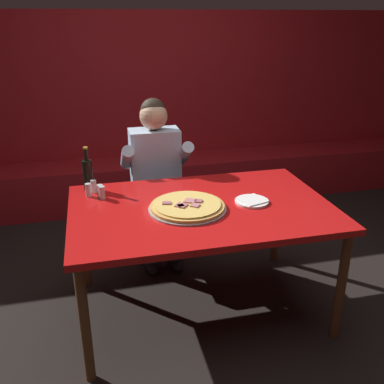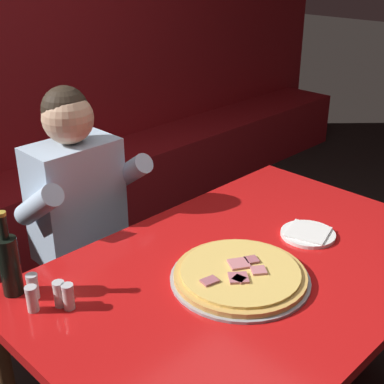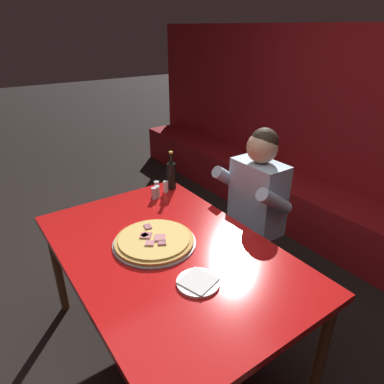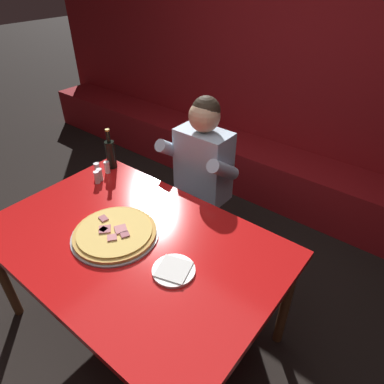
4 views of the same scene
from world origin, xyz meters
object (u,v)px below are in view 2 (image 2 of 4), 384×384
at_px(shaker_red_pepper_flakes, 32,300).
at_px(diner_seated_blue_shirt, 89,222).
at_px(pizza, 240,275).
at_px(main_dining_table, 249,281).
at_px(beer_bottle, 9,263).
at_px(shaker_oregano, 68,298).
at_px(shaker_parmesan, 33,287).
at_px(plate_white_paper, 308,234).
at_px(shaker_black_pepper, 59,295).

xyz_separation_m(shaker_red_pepper_flakes, diner_seated_blue_shirt, (0.51, 0.44, -0.09)).
xyz_separation_m(pizza, diner_seated_blue_shirt, (-0.06, 0.79, -0.07)).
bearing_deg(pizza, shaker_red_pepper_flakes, 149.04).
distance_m(main_dining_table, beer_bottle, 0.81).
relative_size(shaker_oregano, diner_seated_blue_shirt, 0.07).
relative_size(main_dining_table, shaker_oregano, 18.49).
bearing_deg(pizza, shaker_parmesan, 143.34).
height_order(beer_bottle, shaker_oregano, beer_bottle).
bearing_deg(main_dining_table, shaker_red_pepper_flakes, 155.04).
distance_m(plate_white_paper, shaker_parmesan, 1.03).
height_order(shaker_oregano, diner_seated_blue_shirt, diner_seated_blue_shirt).
height_order(shaker_red_pepper_flakes, shaker_oregano, same).
xyz_separation_m(main_dining_table, plate_white_paper, (0.32, -0.03, 0.07)).
height_order(plate_white_paper, shaker_black_pepper, shaker_black_pepper).
xyz_separation_m(shaker_red_pepper_flakes, shaker_oregano, (0.08, -0.07, 0.00)).
bearing_deg(diner_seated_blue_shirt, shaker_parmesan, -141.08).
bearing_deg(main_dining_table, beer_bottle, 146.55).
bearing_deg(main_dining_table, plate_white_paper, -4.88).
bearing_deg(diner_seated_blue_shirt, shaker_red_pepper_flakes, -139.25).
relative_size(plate_white_paper, shaker_parmesan, 2.44).
distance_m(pizza, shaker_parmesan, 0.67).
bearing_deg(shaker_red_pepper_flakes, shaker_black_pepper, -27.30).
bearing_deg(shaker_black_pepper, beer_bottle, 112.50).
bearing_deg(shaker_oregano, beer_bottle, 112.11).
distance_m(main_dining_table, diner_seated_blue_shirt, 0.77).
relative_size(pizza, plate_white_paper, 2.24).
xyz_separation_m(shaker_parmesan, diner_seated_blue_shirt, (0.48, 0.39, -0.09)).
bearing_deg(shaker_oregano, shaker_parmesan, 111.08).
relative_size(plate_white_paper, beer_bottle, 0.72).
height_order(beer_bottle, diner_seated_blue_shirt, diner_seated_blue_shirt).
bearing_deg(shaker_parmesan, plate_white_paper, -22.52).
distance_m(shaker_parmesan, shaker_oregano, 0.13).
distance_m(shaker_parmesan, shaker_red_pepper_flakes, 0.07).
height_order(main_dining_table, diner_seated_blue_shirt, diner_seated_blue_shirt).
distance_m(shaker_black_pepper, shaker_red_pepper_flakes, 0.08).
distance_m(pizza, plate_white_paper, 0.41).
xyz_separation_m(beer_bottle, shaker_oregano, (0.08, -0.20, -0.07)).
relative_size(plate_white_paper, diner_seated_blue_shirt, 0.16).
height_order(pizza, diner_seated_blue_shirt, diner_seated_blue_shirt).
distance_m(main_dining_table, pizza, 0.13).
height_order(main_dining_table, shaker_red_pepper_flakes, shaker_red_pepper_flakes).
relative_size(beer_bottle, shaker_red_pepper_flakes, 3.40).
bearing_deg(main_dining_table, shaker_black_pepper, 155.33).
relative_size(plate_white_paper, shaker_red_pepper_flakes, 2.44).
height_order(shaker_red_pepper_flakes, diner_seated_blue_shirt, diner_seated_blue_shirt).
bearing_deg(shaker_parmesan, shaker_oregano, -68.92).
distance_m(shaker_black_pepper, shaker_oregano, 0.03).
height_order(beer_bottle, shaker_black_pepper, beer_bottle).
bearing_deg(shaker_oregano, shaker_red_pepper_flakes, 140.52).
xyz_separation_m(shaker_parmesan, shaker_oregano, (0.05, -0.13, 0.00)).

